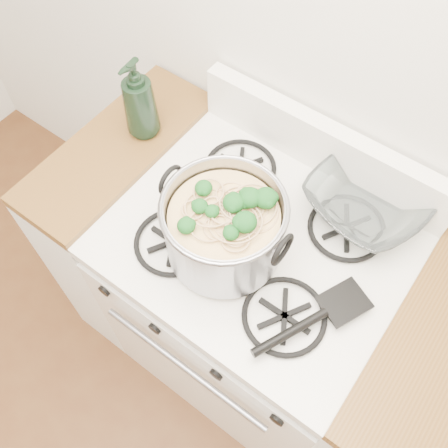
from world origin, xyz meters
TOP-DOWN VIEW (x-y plane):
  - gas_range at (0.00, 1.26)m, footprint 0.76×0.66m
  - counter_left at (-0.51, 1.26)m, footprint 0.25×0.65m
  - stock_pot at (-0.05, 1.17)m, footprint 0.33×0.30m
  - spatula at (0.27, 1.22)m, footprint 0.39×0.40m
  - glass_bowl at (0.18, 1.49)m, footprint 0.15×0.15m
  - bottle at (-0.47, 1.35)m, footprint 0.10×0.10m

SIDE VIEW (x-z plane):
  - gas_range at x=0.00m, z-range -0.03..0.90m
  - counter_left at x=-0.51m, z-range 0.00..0.92m
  - spatula at x=0.27m, z-range 0.92..0.95m
  - glass_bowl at x=0.18m, z-range 0.92..0.95m
  - stock_pot at x=-0.05m, z-range 0.92..1.12m
  - bottle at x=-0.47m, z-range 0.92..1.17m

